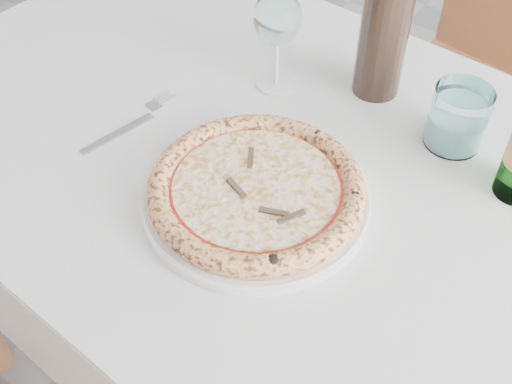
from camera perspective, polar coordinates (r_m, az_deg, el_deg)
dining_table at (r=1.03m, az=3.21°, el=-1.03°), size 1.45×0.93×0.76m
chair_far at (r=1.63m, az=20.62°, el=10.40°), size 0.50×0.50×0.93m
plate at (r=0.89m, az=-0.00°, el=-0.50°), size 0.32×0.32×0.02m
pizza at (r=0.88m, az=-0.00°, el=0.28°), size 0.30×0.30×0.03m
fork at (r=1.04m, az=-11.18°, el=5.93°), size 0.04×0.19×0.00m
wine_glass at (r=1.03m, az=1.92°, el=15.00°), size 0.08×0.08×0.17m
tumbler at (r=1.01m, az=17.44°, el=6.04°), size 0.09×0.09×0.10m
wine_bottle at (r=1.04m, az=11.52°, el=14.90°), size 0.08×0.08×0.32m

